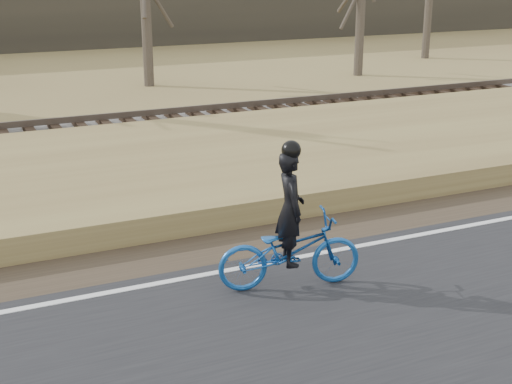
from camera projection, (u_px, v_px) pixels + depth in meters
name	position (u px, v px, depth m)	size (l,w,h in m)	color
cyclist	(290.00, 242.00, 9.70)	(2.09, 1.10, 2.08)	#164F9D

